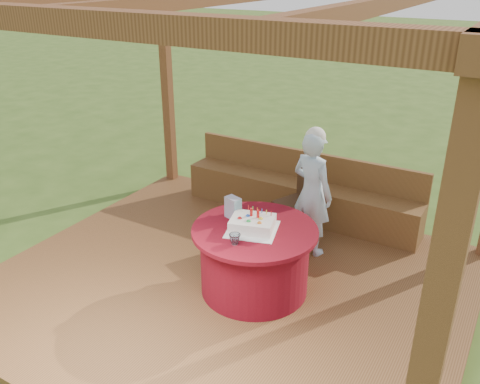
# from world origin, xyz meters

# --- Properties ---
(ground) EXTENTS (60.00, 60.00, 0.00)m
(ground) POSITION_xyz_m (0.00, 0.00, 0.00)
(ground) COLOR #37531B
(ground) RESTS_ON ground
(deck) EXTENTS (4.50, 4.00, 0.12)m
(deck) POSITION_xyz_m (0.00, 0.00, 0.06)
(deck) COLOR brown
(deck) RESTS_ON ground
(pergola) EXTENTS (4.50, 4.00, 2.72)m
(pergola) POSITION_xyz_m (0.00, 0.00, 2.41)
(pergola) COLOR brown
(pergola) RESTS_ON deck
(bench) EXTENTS (3.00, 0.42, 0.80)m
(bench) POSITION_xyz_m (0.00, 1.72, 0.38)
(bench) COLOR brown
(bench) RESTS_ON deck
(table) EXTENTS (1.18, 1.18, 0.67)m
(table) POSITION_xyz_m (0.30, 0.01, 0.46)
(table) COLOR maroon
(table) RESTS_ON deck
(chair) EXTENTS (0.56, 0.56, 0.87)m
(chair) POSITION_xyz_m (0.25, 1.22, 0.60)
(chair) COLOR #3A2212
(chair) RESTS_ON deck
(elderly_woman) EXTENTS (0.57, 0.46, 1.41)m
(elderly_woman) POSITION_xyz_m (0.45, 0.98, 0.83)
(elderly_woman) COLOR #91BCD8
(elderly_woman) RESTS_ON deck
(birthday_cake) EXTENTS (0.55, 0.55, 0.19)m
(birthday_cake) POSITION_xyz_m (0.29, -0.02, 0.85)
(birthday_cake) COLOR white
(birthday_cake) RESTS_ON table
(gift_bag) EXTENTS (0.17, 0.13, 0.21)m
(gift_bag) POSITION_xyz_m (0.01, 0.10, 0.89)
(gift_bag) COLOR #C37EB3
(gift_bag) RESTS_ON table
(drinking_glass) EXTENTS (0.11, 0.11, 0.10)m
(drinking_glass) POSITION_xyz_m (0.28, -0.32, 0.84)
(drinking_glass) COLOR white
(drinking_glass) RESTS_ON table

